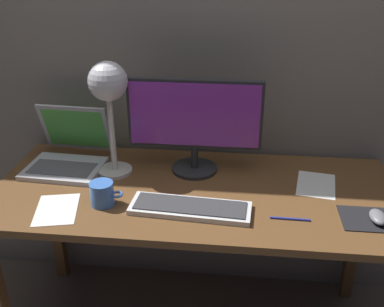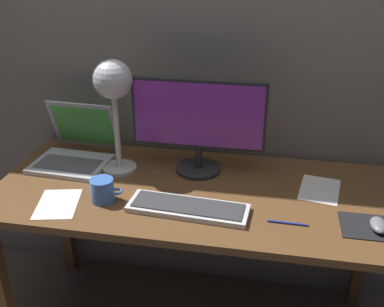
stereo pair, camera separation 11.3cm
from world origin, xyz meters
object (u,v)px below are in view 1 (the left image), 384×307
object	(u,v)px
monitor	(195,120)
mouse	(378,217)
laptop	(70,149)
coffee_mug	(102,194)
desk_lamp	(108,91)
keyboard_main	(189,208)
pen	(290,219)

from	to	relation	value
monitor	mouse	xyz separation A→B (m)	(0.68, -0.32, -0.21)
laptop	coffee_mug	distance (m)	0.40
laptop	mouse	xyz separation A→B (m)	(1.22, -0.33, -0.05)
desk_lamp	coffee_mug	size ratio (longest dim) A/B	3.86
keyboard_main	coffee_mug	size ratio (longest dim) A/B	3.63
laptop	monitor	bearing A→B (deg)	-1.07
laptop	mouse	size ratio (longest dim) A/B	3.51
monitor	laptop	distance (m)	0.57
mouse	keyboard_main	bearing A→B (deg)	179.98
monitor	desk_lamp	bearing A→B (deg)	-170.95
keyboard_main	pen	size ratio (longest dim) A/B	3.20
monitor	desk_lamp	world-z (taller)	desk_lamp
laptop	desk_lamp	world-z (taller)	desk_lamp
coffee_mug	mouse	bearing A→B (deg)	-0.62
keyboard_main	desk_lamp	size ratio (longest dim) A/B	0.94
mouse	monitor	bearing A→B (deg)	154.90
keyboard_main	mouse	size ratio (longest dim) A/B	4.67
pen	mouse	bearing A→B (deg)	3.81
monitor	coffee_mug	distance (m)	0.47
keyboard_main	coffee_mug	xyz separation A→B (m)	(-0.33, 0.01, 0.03)
coffee_mug	pen	size ratio (longest dim) A/B	0.88
monitor	laptop	xyz separation A→B (m)	(-0.55, 0.01, -0.16)
keyboard_main	laptop	world-z (taller)	laptop
laptop	mouse	bearing A→B (deg)	-14.95
mouse	coffee_mug	xyz separation A→B (m)	(-0.99, 0.01, 0.02)
laptop	coffee_mug	world-z (taller)	laptop
desk_lamp	coffee_mug	distance (m)	0.40
keyboard_main	mouse	xyz separation A→B (m)	(0.66, -0.00, 0.01)
monitor	keyboard_main	world-z (taller)	monitor
laptop	pen	bearing A→B (deg)	-20.62
monitor	desk_lamp	distance (m)	0.36
keyboard_main	mouse	distance (m)	0.66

